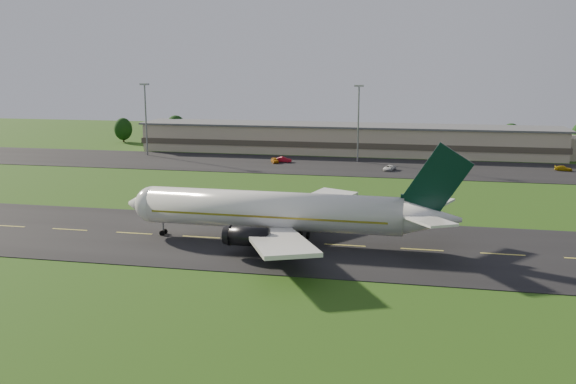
% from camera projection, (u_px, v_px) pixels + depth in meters
% --- Properties ---
extents(ground, '(360.00, 360.00, 0.00)m').
position_uv_depth(ground, '(271.00, 242.00, 95.53)').
color(ground, '#224711').
rests_on(ground, ground).
extents(taxiway, '(220.00, 30.00, 0.10)m').
position_uv_depth(taxiway, '(271.00, 241.00, 95.52)').
color(taxiway, black).
rests_on(taxiway, ground).
extents(apron, '(260.00, 30.00, 0.10)m').
position_uv_depth(apron, '(335.00, 166.00, 164.61)').
color(apron, black).
rests_on(apron, ground).
extents(airliner, '(51.26, 42.18, 15.57)m').
position_uv_depth(airliner, '(279.00, 212.00, 94.36)').
color(airliner, white).
rests_on(airliner, ground).
extents(terminal, '(145.00, 16.00, 8.40)m').
position_uv_depth(terminal, '(368.00, 140.00, 185.76)').
color(terminal, beige).
rests_on(terminal, ground).
extents(light_mast_west, '(2.40, 1.20, 20.35)m').
position_uv_depth(light_mast_west, '(146.00, 111.00, 180.62)').
color(light_mast_west, gray).
rests_on(light_mast_west, ground).
extents(light_mast_centre, '(2.40, 1.20, 20.35)m').
position_uv_depth(light_mast_centre, '(358.00, 114.00, 168.76)').
color(light_mast_centre, gray).
rests_on(light_mast_centre, ground).
extents(tree_line, '(197.22, 8.94, 9.91)m').
position_uv_depth(tree_line, '(464.00, 136.00, 189.22)').
color(tree_line, black).
rests_on(tree_line, ground).
extents(service_vehicle_a, '(3.02, 4.31, 1.36)m').
position_uv_depth(service_vehicle_a, '(275.00, 160.00, 169.05)').
color(service_vehicle_a, '#C9790B').
rests_on(service_vehicle_a, apron).
extents(service_vehicle_b, '(4.26, 1.66, 1.38)m').
position_uv_depth(service_vehicle_b, '(284.00, 160.00, 170.10)').
color(service_vehicle_b, '#AA0B1C').
rests_on(service_vehicle_b, apron).
extents(service_vehicle_c, '(3.48, 4.91, 1.24)m').
position_uv_depth(service_vehicle_c, '(389.00, 168.00, 157.38)').
color(service_vehicle_c, silver).
rests_on(service_vehicle_c, apron).
extents(service_vehicle_d, '(4.33, 2.30, 1.20)m').
position_uv_depth(service_vehicle_d, '(563.00, 168.00, 156.71)').
color(service_vehicle_d, '#C29E0B').
rests_on(service_vehicle_d, apron).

